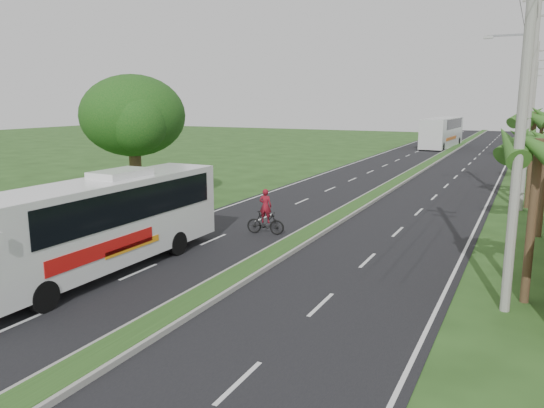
% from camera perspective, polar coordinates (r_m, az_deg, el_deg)
% --- Properties ---
extents(ground, '(180.00, 180.00, 0.00)m').
position_cam_1_polar(ground, '(17.80, -5.42, -8.92)').
color(ground, '#254419').
rests_on(ground, ground).
extents(road_asphalt, '(14.00, 160.00, 0.02)m').
position_cam_1_polar(road_asphalt, '(35.84, 11.53, 1.15)').
color(road_asphalt, black).
rests_on(road_asphalt, ground).
extents(median_strip, '(1.20, 160.00, 0.18)m').
position_cam_1_polar(median_strip, '(35.83, 11.54, 1.30)').
color(median_strip, gray).
rests_on(median_strip, ground).
extents(lane_edge_left, '(0.12, 160.00, 0.01)m').
position_cam_1_polar(lane_edge_left, '(38.05, 1.74, 1.93)').
color(lane_edge_left, silver).
rests_on(lane_edge_left, ground).
extents(lane_edge_right, '(0.12, 160.00, 0.01)m').
position_cam_1_polar(lane_edge_right, '(34.80, 22.25, 0.23)').
color(lane_edge_right, silver).
rests_on(lane_edge_right, ground).
extents(palm_verge_a, '(2.40, 2.40, 5.45)m').
position_cam_1_polar(palm_verge_a, '(17.25, 26.78, 5.46)').
color(palm_verge_a, '#473321').
rests_on(palm_verge_a, ground).
extents(palm_verge_c, '(2.40, 2.40, 5.85)m').
position_cam_1_polar(palm_verge_c, '(33.21, 26.42, 8.33)').
color(palm_verge_c, '#473321').
rests_on(palm_verge_c, ground).
extents(palm_verge_d, '(2.40, 2.40, 5.25)m').
position_cam_1_polar(palm_verge_d, '(42.23, 27.08, 7.85)').
color(palm_verge_d, '#473321').
rests_on(palm_verge_d, ground).
extents(shade_tree, '(6.30, 6.00, 7.54)m').
position_cam_1_polar(shade_tree, '(32.04, -14.84, 8.88)').
color(shade_tree, '#473321').
rests_on(shade_tree, ground).
extents(utility_pole_a, '(1.60, 0.28, 11.00)m').
position_cam_1_polar(utility_pole_a, '(16.21, 25.29, 8.61)').
color(utility_pole_a, gray).
rests_on(utility_pole_a, ground).
extents(utility_pole_b, '(3.20, 0.28, 12.00)m').
position_cam_1_polar(utility_pole_b, '(32.20, 25.99, 10.34)').
color(utility_pole_b, gray).
rests_on(utility_pole_b, ground).
extents(utility_pole_c, '(1.60, 0.28, 11.00)m').
position_cam_1_polar(utility_pole_c, '(52.20, 26.21, 9.57)').
color(utility_pole_c, gray).
rests_on(utility_pole_c, ground).
extents(utility_pole_d, '(1.60, 0.28, 10.50)m').
position_cam_1_polar(utility_pole_d, '(72.20, 26.31, 9.49)').
color(utility_pole_d, gray).
rests_on(utility_pole_d, ground).
extents(coach_bus_main, '(2.40, 11.08, 3.58)m').
position_cam_1_polar(coach_bus_main, '(19.62, -17.81, -1.53)').
color(coach_bus_main, silver).
rests_on(coach_bus_main, ground).
extents(coach_bus_far, '(3.52, 13.16, 3.79)m').
position_cam_1_polar(coach_bus_far, '(72.68, 17.84, 7.52)').
color(coach_bus_far, silver).
rests_on(coach_bus_far, ground).
extents(motorcyclist, '(1.84, 0.78, 2.13)m').
position_cam_1_polar(motorcyclist, '(24.29, -0.71, -1.57)').
color(motorcyclist, black).
rests_on(motorcyclist, ground).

